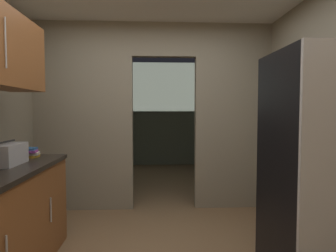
# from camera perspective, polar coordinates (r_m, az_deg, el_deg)

# --- Properties ---
(kitchen_partition) EXTENTS (3.24, 0.12, 2.56)m
(kitchen_partition) POSITION_cam_1_polar(r_m,az_deg,el_deg) (3.98, -3.40, 2.77)
(kitchen_partition) COLOR gray
(kitchen_partition) RESTS_ON ground
(adjoining_room_shell) EXTENTS (3.24, 3.29, 2.56)m
(adjoining_room_shell) POSITION_cam_1_polar(r_m,az_deg,el_deg) (6.14, -2.88, 2.27)
(adjoining_room_shell) COLOR gray
(adjoining_room_shell) RESTS_ON ground
(refrigerator) EXTENTS (0.72, 0.73, 1.78)m
(refrigerator) POSITION_cam_1_polar(r_m,az_deg,el_deg) (2.38, 28.52, -8.74)
(refrigerator) COLOR black
(refrigerator) RESTS_ON ground
(boombox) EXTENTS (0.21, 0.36, 0.21)m
(boombox) POSITION_cam_1_polar(r_m,az_deg,el_deg) (2.78, -29.34, -4.94)
(boombox) COLOR #B2B2B7
(boombox) RESTS_ON lower_cabinet_run
(book_stack) EXTENTS (0.14, 0.17, 0.10)m
(book_stack) POSITION_cam_1_polar(r_m,az_deg,el_deg) (3.11, -25.50, -4.82)
(book_stack) COLOR gold
(book_stack) RESTS_ON lower_cabinet_run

